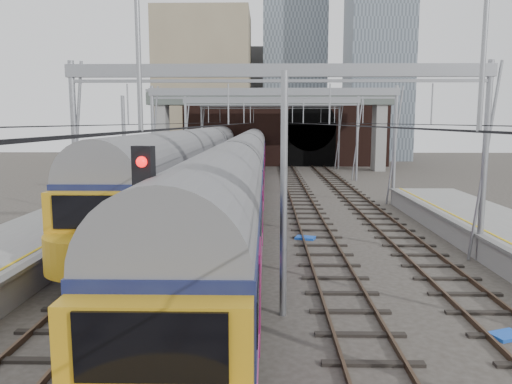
{
  "coord_description": "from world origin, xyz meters",
  "views": [
    {
      "loc": [
        -0.51,
        -11.96,
        5.61
      ],
      "look_at": [
        -0.96,
        10.8,
        2.4
      ],
      "focal_mm": 35.0,
      "sensor_mm": 36.0,
      "label": 1
    }
  ],
  "objects_px": {
    "train_main": "(246,163)",
    "train_second": "(211,152)",
    "signal_near_left": "(148,256)",
    "signal_near_centre": "(216,256)",
    "relay_cabinet": "(79,346)"
  },
  "relations": [
    {
      "from": "train_main",
      "to": "train_second",
      "type": "relative_size",
      "value": 0.92
    },
    {
      "from": "signal_near_left",
      "to": "signal_near_centre",
      "type": "relative_size",
      "value": 1.19
    },
    {
      "from": "signal_near_left",
      "to": "relay_cabinet",
      "type": "height_order",
      "value": "signal_near_left"
    },
    {
      "from": "signal_near_centre",
      "to": "relay_cabinet",
      "type": "height_order",
      "value": "signal_near_centre"
    },
    {
      "from": "train_main",
      "to": "relay_cabinet",
      "type": "bearing_deg",
      "value": -95.57
    },
    {
      "from": "signal_near_centre",
      "to": "signal_near_left",
      "type": "bearing_deg",
      "value": -136.47
    },
    {
      "from": "train_second",
      "to": "train_main",
      "type": "bearing_deg",
      "value": -70.95
    },
    {
      "from": "train_main",
      "to": "train_second",
      "type": "height_order",
      "value": "train_second"
    },
    {
      "from": "train_second",
      "to": "signal_near_centre",
      "type": "distance_m",
      "value": 39.66
    },
    {
      "from": "train_second",
      "to": "signal_near_centre",
      "type": "xyz_separation_m",
      "value": [
        4.44,
        -39.41,
        0.21
      ]
    },
    {
      "from": "relay_cabinet",
      "to": "train_main",
      "type": "bearing_deg",
      "value": 62.61
    },
    {
      "from": "relay_cabinet",
      "to": "signal_near_left",
      "type": "bearing_deg",
      "value": -64.38
    },
    {
      "from": "signal_near_centre",
      "to": "relay_cabinet",
      "type": "relative_size",
      "value": 3.4
    },
    {
      "from": "train_main",
      "to": "signal_near_centre",
      "type": "xyz_separation_m",
      "value": [
        0.44,
        -27.83,
        0.35
      ]
    },
    {
      "from": "relay_cabinet",
      "to": "signal_near_centre",
      "type": "bearing_deg",
      "value": -26.6
    }
  ]
}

